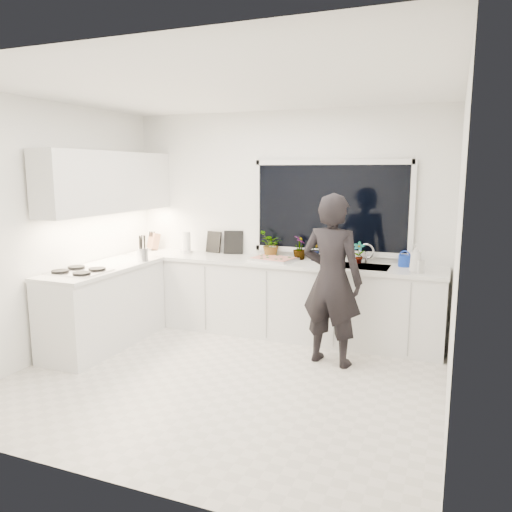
% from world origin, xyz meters
% --- Properties ---
extents(floor, '(4.00, 3.50, 0.02)m').
position_xyz_m(floor, '(0.00, 0.00, -0.01)').
color(floor, beige).
rests_on(floor, ground).
extents(wall_back, '(4.00, 0.02, 2.70)m').
position_xyz_m(wall_back, '(0.00, 1.76, 1.35)').
color(wall_back, white).
rests_on(wall_back, ground).
extents(wall_left, '(0.02, 3.50, 2.70)m').
position_xyz_m(wall_left, '(-2.01, 0.00, 1.35)').
color(wall_left, white).
rests_on(wall_left, ground).
extents(wall_right, '(0.02, 3.50, 2.70)m').
position_xyz_m(wall_right, '(2.01, 0.00, 1.35)').
color(wall_right, white).
rests_on(wall_right, ground).
extents(ceiling, '(4.00, 3.50, 0.02)m').
position_xyz_m(ceiling, '(0.00, 0.00, 2.71)').
color(ceiling, white).
rests_on(ceiling, wall_back).
extents(window, '(1.80, 0.02, 1.00)m').
position_xyz_m(window, '(0.60, 1.73, 1.55)').
color(window, black).
rests_on(window, wall_back).
extents(base_cabinets_back, '(3.92, 0.58, 0.88)m').
position_xyz_m(base_cabinets_back, '(0.00, 1.45, 0.44)').
color(base_cabinets_back, white).
rests_on(base_cabinets_back, floor).
extents(base_cabinets_left, '(0.58, 1.60, 0.88)m').
position_xyz_m(base_cabinets_left, '(-1.67, 0.35, 0.44)').
color(base_cabinets_left, white).
rests_on(base_cabinets_left, floor).
extents(countertop_back, '(3.94, 0.62, 0.04)m').
position_xyz_m(countertop_back, '(0.00, 1.44, 0.90)').
color(countertop_back, silver).
rests_on(countertop_back, base_cabinets_back).
extents(countertop_left, '(0.62, 1.60, 0.04)m').
position_xyz_m(countertop_left, '(-1.67, 0.35, 0.90)').
color(countertop_left, silver).
rests_on(countertop_left, base_cabinets_left).
extents(upper_cabinets, '(0.34, 2.10, 0.70)m').
position_xyz_m(upper_cabinets, '(-1.79, 0.70, 1.85)').
color(upper_cabinets, white).
rests_on(upper_cabinets, wall_left).
extents(sink, '(0.58, 0.42, 0.14)m').
position_xyz_m(sink, '(1.05, 1.45, 0.87)').
color(sink, silver).
rests_on(sink, countertop_back).
extents(faucet, '(0.03, 0.03, 0.22)m').
position_xyz_m(faucet, '(1.05, 1.65, 1.03)').
color(faucet, silver).
rests_on(faucet, countertop_back).
extents(stovetop, '(0.56, 0.48, 0.03)m').
position_xyz_m(stovetop, '(-1.69, -0.00, 0.94)').
color(stovetop, black).
rests_on(stovetop, countertop_left).
extents(person, '(0.71, 0.53, 1.77)m').
position_xyz_m(person, '(0.85, 0.77, 0.88)').
color(person, black).
rests_on(person, floor).
extents(pizza_tray, '(0.57, 0.47, 0.03)m').
position_xyz_m(pizza_tray, '(-0.01, 1.42, 0.94)').
color(pizza_tray, silver).
rests_on(pizza_tray, countertop_back).
extents(pizza, '(0.52, 0.42, 0.01)m').
position_xyz_m(pizza, '(-0.01, 1.42, 0.95)').
color(pizza, '#AC1D16').
rests_on(pizza, pizza_tray).
extents(watering_can, '(0.14, 0.14, 0.13)m').
position_xyz_m(watering_can, '(1.48, 1.61, 0.98)').
color(watering_can, '#1234AC').
rests_on(watering_can, countertop_back).
extents(paper_towel_roll, '(0.14, 0.14, 0.26)m').
position_xyz_m(paper_towel_roll, '(-1.27, 1.55, 1.05)').
color(paper_towel_roll, silver).
rests_on(paper_towel_roll, countertop_back).
extents(knife_block, '(0.16, 0.14, 0.22)m').
position_xyz_m(knife_block, '(-1.80, 1.59, 1.03)').
color(knife_block, '#9B7C48').
rests_on(knife_block, countertop_back).
extents(utensil_crock, '(0.13, 0.13, 0.16)m').
position_xyz_m(utensil_crock, '(-1.43, 0.80, 1.00)').
color(utensil_crock, silver).
rests_on(utensil_crock, countertop_left).
extents(picture_frame_large, '(0.22, 0.06, 0.28)m').
position_xyz_m(picture_frame_large, '(-0.94, 1.69, 1.06)').
color(picture_frame_large, black).
rests_on(picture_frame_large, countertop_back).
extents(picture_frame_small, '(0.25, 0.08, 0.30)m').
position_xyz_m(picture_frame_small, '(-0.65, 1.69, 1.07)').
color(picture_frame_small, black).
rests_on(picture_frame_small, countertop_back).
extents(herb_plants, '(1.29, 0.30, 0.33)m').
position_xyz_m(herb_plants, '(0.11, 1.61, 1.07)').
color(herb_plants, '#26662D').
rests_on(herb_plants, countertop_back).
extents(soap_bottles, '(0.17, 0.15, 0.31)m').
position_xyz_m(soap_bottles, '(1.63, 1.30, 1.06)').
color(soap_bottles, '#D8BF66').
rests_on(soap_bottles, countertop_back).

